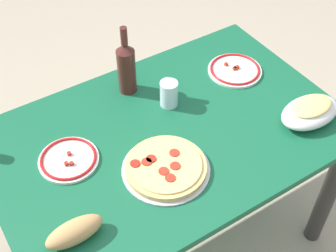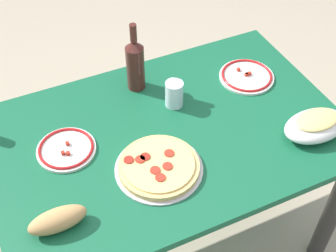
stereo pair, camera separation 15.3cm
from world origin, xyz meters
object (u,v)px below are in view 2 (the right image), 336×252
dining_table (168,154)px  side_plate_far (66,149)px  pepperoni_pizza (159,167)px  bread_loaf (58,220)px  water_glass (174,94)px  side_plate_near (247,76)px  baked_pasta_dish (316,124)px  wine_bottle (135,63)px

dining_table → side_plate_far: (0.35, -0.07, 0.13)m
pepperoni_pizza → bread_loaf: size_ratio=1.66×
water_glass → bread_loaf: 0.63m
side_plate_near → bread_loaf: 0.94m
dining_table → baked_pasta_dish: (-0.47, 0.22, 0.16)m
wine_bottle → side_plate_far: (0.34, 0.21, -0.10)m
side_plate_near → wine_bottle: bearing=-18.0°
bread_loaf → side_plate_near: bearing=-157.7°
dining_table → water_glass: bearing=-123.9°
water_glass → side_plate_far: 0.44m
dining_table → side_plate_near: (-0.41, -0.14, 0.13)m
side_plate_near → dining_table: bearing=18.8°
wine_bottle → side_plate_far: size_ratio=1.40×
pepperoni_pizza → side_plate_near: size_ratio=1.34×
dining_table → side_plate_far: bearing=-10.6°
dining_table → baked_pasta_dish: size_ratio=5.24×
dining_table → baked_pasta_dish: bearing=154.7°
side_plate_far → pepperoni_pizza: bearing=140.6°
pepperoni_pizza → side_plate_far: pepperoni_pizza is taller
side_plate_near → water_glass: bearing=3.2°
side_plate_near → side_plate_far: 0.77m
wine_bottle → side_plate_far: wine_bottle is taller
pepperoni_pizza → wine_bottle: (-0.09, -0.42, 0.10)m
pepperoni_pizza → side_plate_near: (-0.51, -0.28, -0.01)m
pepperoni_pizza → wine_bottle: bearing=-102.3°
pepperoni_pizza → side_plate_near: pepperoni_pizza is taller
wine_bottle → side_plate_far: 0.42m
pepperoni_pizza → side_plate_near: 0.58m
baked_pasta_dish → side_plate_far: 0.87m
baked_pasta_dish → water_glass: 0.51m
baked_pasta_dish → wine_bottle: bearing=-46.3°
dining_table → wine_bottle: wine_bottle is taller
bread_loaf → dining_table: bearing=-154.7°
dining_table → pepperoni_pizza: (0.10, 0.14, 0.13)m
wine_bottle → side_plate_near: size_ratio=1.30×
dining_table → wine_bottle: bearing=-88.4°
dining_table → baked_pasta_dish: baked_pasta_dish is taller
dining_table → bread_loaf: 0.53m
bread_loaf → wine_bottle: bearing=-132.3°
pepperoni_pizza → side_plate_far: bearing=-39.4°
wine_bottle → side_plate_near: bearing=162.0°
baked_pasta_dish → side_plate_near: bearing=-81.4°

